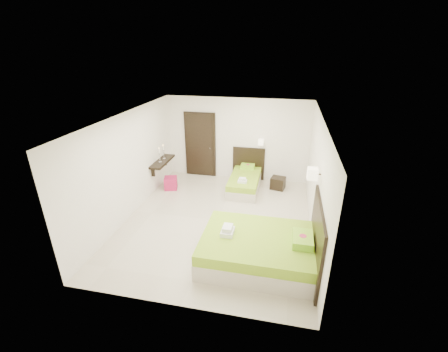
% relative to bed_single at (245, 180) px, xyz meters
% --- Properties ---
extents(floor, '(5.50, 5.50, 0.00)m').
position_rel_bed_single_xyz_m(floor, '(-0.40, -1.98, -0.26)').
color(floor, beige).
rests_on(floor, ground).
extents(bed_single, '(1.02, 1.70, 1.40)m').
position_rel_bed_single_xyz_m(bed_single, '(0.00, 0.00, 0.00)').
color(bed_single, beige).
rests_on(bed_single, ground).
extents(bed_double, '(2.23, 1.90, 1.84)m').
position_rel_bed_single_xyz_m(bed_double, '(0.81, -3.31, 0.07)').
color(bed_double, beige).
rests_on(bed_double, ground).
extents(nightstand, '(0.48, 0.44, 0.36)m').
position_rel_bed_single_xyz_m(nightstand, '(0.99, 0.18, -0.08)').
color(nightstand, black).
rests_on(nightstand, ground).
extents(ottoman, '(0.46, 0.46, 0.37)m').
position_rel_bed_single_xyz_m(ottoman, '(-2.21, -0.50, -0.07)').
color(ottoman, '#9E1542').
rests_on(ottoman, ground).
extents(door, '(1.02, 0.15, 2.14)m').
position_rel_bed_single_xyz_m(door, '(-1.60, 0.72, 0.79)').
color(door, black).
rests_on(door, ground).
extents(console_shelf, '(0.35, 1.20, 0.78)m').
position_rel_bed_single_xyz_m(console_shelf, '(-2.48, -0.38, 0.56)').
color(console_shelf, black).
rests_on(console_shelf, ground).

